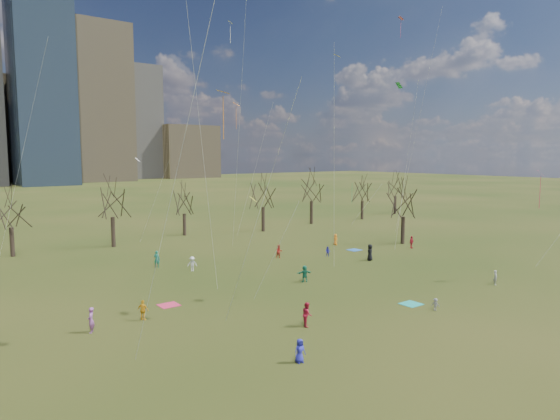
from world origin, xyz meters
TOP-DOWN VIEW (x-y plane):
  - ground at (0.00, 0.00)m, footprint 500.00×500.00m
  - bare_tree_row at (-0.09, 37.22)m, footprint 113.04×29.80m
  - blanket_teal at (3.92, -0.87)m, footprint 1.60×1.50m
  - blanket_navy at (17.21, 18.73)m, footprint 1.60×1.50m
  - blanket_crimson at (-12.27, 10.98)m, footprint 1.60×1.50m
  - person_0 at (-10.89, -4.36)m, footprint 0.76×0.54m
  - person_1 at (15.40, -1.72)m, footprint 0.60×0.60m
  - person_2 at (-6.41, 0.27)m, footprint 1.04×1.09m
  - person_3 at (4.09, -3.13)m, footprint 0.61×0.74m
  - person_4 at (-15.38, 8.68)m, footprint 0.86×0.94m
  - person_5 at (1.53, 10.05)m, footprint 1.60×0.86m
  - person_6 at (14.01, 13.03)m, footprint 1.09×1.12m
  - person_7 at (-19.29, 8.34)m, footprint 0.67×0.78m
  - person_8 at (11.62, 17.71)m, footprint 0.72×0.75m
  - person_9 at (-5.06, 20.83)m, footprint 1.17×1.00m
  - person_10 at (24.25, 15.09)m, footprint 1.01×0.58m
  - person_12 at (17.74, 22.84)m, footprint 0.55×0.79m
  - person_13 at (-7.39, 24.70)m, footprint 0.79×0.81m
  - person_14 at (6.27, 20.49)m, footprint 0.95×0.84m
  - kites_airborne at (1.33, 12.94)m, footprint 57.84×44.56m

SIDE VIEW (x-z plane):
  - ground at x=0.00m, z-range 0.00..0.00m
  - blanket_teal at x=3.92m, z-range 0.00..0.03m
  - blanket_navy at x=17.21m, z-range 0.00..0.03m
  - blanket_crimson at x=-12.27m, z-range 0.00..0.03m
  - person_3 at x=4.09m, z-range 0.00..1.00m
  - person_8 at x=11.62m, z-range 0.00..1.23m
  - person_1 at x=15.40m, z-range 0.00..1.41m
  - person_0 at x=-10.89m, z-range 0.00..1.46m
  - person_12 at x=17.74m, z-range 0.00..1.54m
  - person_4 at x=-15.38m, z-range 0.00..1.54m
  - person_9 at x=-5.06m, z-range 0.00..1.57m
  - person_10 at x=24.25m, z-range 0.00..1.63m
  - person_14 at x=6.27m, z-range 0.00..1.64m
  - person_5 at x=1.53m, z-range 0.00..1.65m
  - person_2 at x=-6.41m, z-range 0.00..1.76m
  - person_7 at x=-19.29m, z-range 0.00..1.79m
  - person_13 at x=-7.39m, z-range 0.00..1.88m
  - person_6 at x=14.01m, z-range 0.00..1.94m
  - bare_tree_row at x=-0.09m, z-range 1.37..10.87m
  - kites_airborne at x=1.33m, z-range -1.48..29.07m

